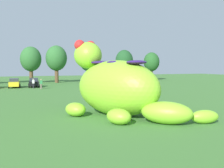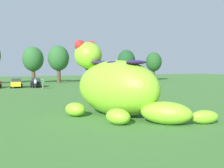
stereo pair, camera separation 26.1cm
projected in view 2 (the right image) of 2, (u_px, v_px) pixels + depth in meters
name	position (u px, v px, depth m)	size (l,w,h in m)	color
ground_plane	(107.00, 114.00, 20.78)	(160.00, 160.00, 0.00)	#427533
giant_inflatable_creature	(117.00, 87.00, 20.02)	(9.89, 10.60, 6.27)	#8CD12D
car_yellow	(17.00, 83.00, 45.53)	(2.13, 4.20, 1.72)	yellow
car_black	(36.00, 82.00, 46.59)	(2.06, 4.16, 1.72)	black
tree_centre_left	(33.00, 59.00, 56.93)	(4.70, 4.70, 8.33)	brown
tree_centre	(59.00, 58.00, 58.15)	(4.89, 4.89, 8.68)	brown
tree_centre_right	(91.00, 60.00, 60.12)	(4.59, 4.59, 8.15)	brown
tree_mid_right	(126.00, 61.00, 64.88)	(4.55, 4.55, 8.08)	brown
tree_right	(154.00, 62.00, 67.67)	(4.28, 4.28, 7.59)	brown
spectator_near_inflatable	(35.00, 83.00, 44.12)	(0.38, 0.26, 1.71)	black
spectator_mid_field	(43.00, 84.00, 42.69)	(0.38, 0.26, 1.71)	#726656
spectator_by_cars	(146.00, 87.00, 37.25)	(0.38, 0.26, 1.71)	#2D334C
spectator_wandering	(122.00, 83.00, 45.95)	(0.38, 0.26, 1.71)	#2D334C
spectator_far_side	(98.00, 95.00, 26.74)	(0.38, 0.26, 1.71)	#2D334C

